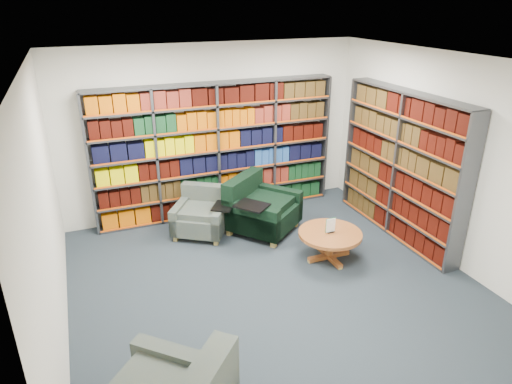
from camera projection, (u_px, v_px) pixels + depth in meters
name	position (u px, v px, depth m)	size (l,w,h in m)	color
room_shell	(275.00, 183.00, 5.39)	(5.02, 5.02, 2.82)	black
bookshelf_back	(217.00, 151.00, 7.50)	(4.00, 0.28, 2.20)	#47494F
bookshelf_right	(401.00, 166.00, 6.82)	(0.28, 2.50, 2.20)	#47494F
chair_teal_left	(203.00, 215.00, 7.15)	(1.07, 1.07, 0.71)	#091A31
chair_green_right	(258.00, 209.00, 7.18)	(1.33, 1.33, 0.86)	black
coffee_table	(330.00, 238.00, 6.37)	(0.88, 0.88, 0.62)	#9E5A29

